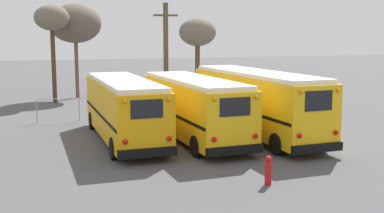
# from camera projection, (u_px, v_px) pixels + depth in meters

# --- Properties ---
(ground_plane) EXTENTS (160.00, 160.00, 0.00)m
(ground_plane) POSITION_uv_depth(u_px,v_px,m) (189.00, 137.00, 24.57)
(ground_plane) COLOR #4C4C4F
(school_bus_0) EXTENTS (2.56, 9.72, 3.03)m
(school_bus_0) POSITION_uv_depth(u_px,v_px,m) (124.00, 107.00, 23.41)
(school_bus_0) COLOR #E5A00C
(school_bus_0) RESTS_ON ground
(school_bus_1) EXTENTS (2.88, 9.57, 3.06)m
(school_bus_1) POSITION_uv_depth(u_px,v_px,m) (194.00, 106.00, 23.69)
(school_bus_1) COLOR yellow
(school_bus_1) RESTS_ON ground
(school_bus_2) EXTENTS (2.86, 10.96, 3.31)m
(school_bus_2) POSITION_uv_depth(u_px,v_px,m) (256.00, 101.00, 24.64)
(school_bus_2) COLOR yellow
(school_bus_2) RESTS_ON ground
(utility_pole) EXTENTS (1.80, 0.36, 7.42)m
(utility_pole) POSITION_uv_depth(u_px,v_px,m) (166.00, 53.00, 34.84)
(utility_pole) COLOR brown
(utility_pole) RESTS_ON ground
(bare_tree_0) EXTENTS (4.19, 4.19, 7.62)m
(bare_tree_0) POSITION_uv_depth(u_px,v_px,m) (75.00, 24.00, 38.85)
(bare_tree_0) COLOR brown
(bare_tree_0) RESTS_ON ground
(bare_tree_1) EXTENTS (2.59, 2.59, 7.39)m
(bare_tree_1) POSITION_uv_depth(u_px,v_px,m) (52.00, 20.00, 36.00)
(bare_tree_1) COLOR #473323
(bare_tree_1) RESTS_ON ground
(bare_tree_2) EXTENTS (2.91, 2.91, 6.44)m
(bare_tree_2) POSITION_uv_depth(u_px,v_px,m) (198.00, 33.00, 37.70)
(bare_tree_2) COLOR brown
(bare_tree_2) RESTS_ON ground
(fence_line) EXTENTS (14.71, 0.06, 1.42)m
(fence_line) POSITION_uv_depth(u_px,v_px,m) (158.00, 101.00, 30.41)
(fence_line) COLOR #939399
(fence_line) RESTS_ON ground
(fire_hydrant) EXTENTS (0.24, 0.24, 1.03)m
(fire_hydrant) POSITION_uv_depth(u_px,v_px,m) (268.00, 170.00, 16.60)
(fire_hydrant) COLOR #B21414
(fire_hydrant) RESTS_ON ground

